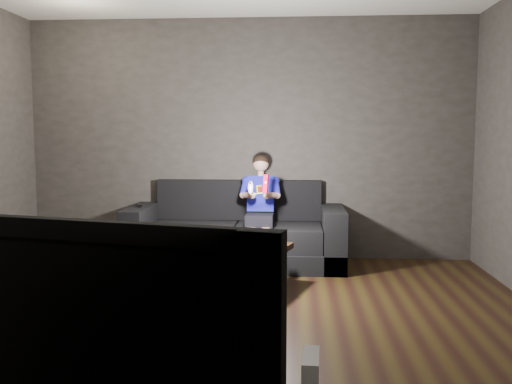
{
  "coord_description": "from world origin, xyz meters",
  "views": [
    {
      "loc": [
        0.53,
        -3.95,
        1.42
      ],
      "look_at": [
        0.15,
        1.55,
        0.85
      ],
      "focal_mm": 40.0,
      "sensor_mm": 36.0,
      "label": 1
    }
  ],
  "objects": [
    {
      "name": "back_wall",
      "position": [
        0.0,
        2.5,
        1.35
      ],
      "size": [
        5.0,
        0.04,
        2.7
      ],
      "primitive_type": "cube",
      "color": "#33302D",
      "rests_on": "ground"
    },
    {
      "name": "wii_remote_black",
      "position": [
        -1.14,
        2.05,
        0.65
      ],
      "size": [
        0.08,
        0.16,
        0.03
      ],
      "color": "black",
      "rests_on": "sofa"
    },
    {
      "name": "sofa",
      "position": [
        -0.1,
        2.14,
        0.29
      ],
      "size": [
        2.31,
        1.0,
        0.89
      ],
      "color": "black",
      "rests_on": "floor"
    },
    {
      "name": "front_wall",
      "position": [
        0.0,
        -2.5,
        1.35
      ],
      "size": [
        5.0,
        0.04,
        2.7
      ],
      "primitive_type": "cube",
      "color": "#33302D",
      "rests_on": "ground"
    },
    {
      "name": "floor",
      "position": [
        0.0,
        0.0,
        0.0
      ],
      "size": [
        5.0,
        5.0,
        0.0
      ],
      "primitive_type": "plane",
      "color": "black",
      "rests_on": "ground"
    },
    {
      "name": "nunchuk_white",
      "position": [
        0.09,
        1.67,
        0.88
      ],
      "size": [
        0.06,
        0.09,
        0.14
      ],
      "color": "white",
      "rests_on": "child"
    },
    {
      "name": "coffee_table",
      "position": [
        -0.1,
        1.17,
        0.36
      ],
      "size": [
        1.25,
        0.87,
        0.41
      ],
      "color": "black",
      "rests_on": "floor"
    },
    {
      "name": "tv",
      "position": [
        -0.0,
        -2.27,
        0.85
      ],
      "size": [
        1.11,
        0.4,
        0.64
      ],
      "primitive_type": "imported",
      "rotation": [
        0.0,
        0.0,
        -0.24
      ],
      "color": "black",
      "rests_on": "media_console"
    },
    {
      "name": "wii_remote_red",
      "position": [
        0.24,
        1.66,
        0.92
      ],
      "size": [
        0.06,
        0.08,
        0.18
      ],
      "color": "red",
      "rests_on": "child"
    },
    {
      "name": "child",
      "position": [
        0.16,
        2.07,
        0.72
      ],
      "size": [
        0.43,
        0.53,
        1.05
      ],
      "color": "black",
      "rests_on": "sofa"
    }
  ]
}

